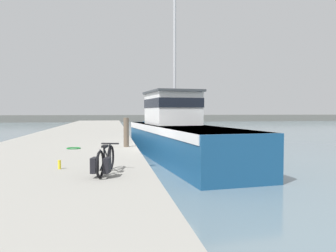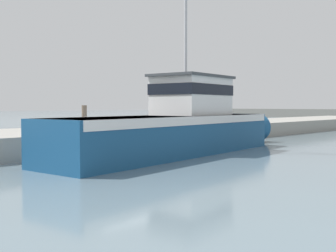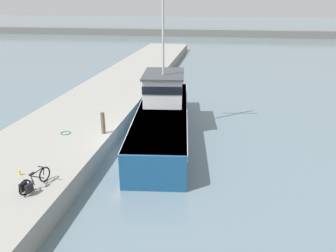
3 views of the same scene
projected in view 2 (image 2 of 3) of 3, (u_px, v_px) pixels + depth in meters
ground_plane at (109, 158)px, 17.08m from camera, size 320.00×320.00×0.00m
dock_pier at (51, 140)px, 20.12m from camera, size 6.26×80.00×0.95m
fishing_boat_main at (181, 125)px, 18.75m from camera, size 4.32×15.23×10.28m
mooring_post at (84, 119)px, 18.26m from camera, size 0.22×0.22×1.20m
hose_coil at (52, 131)px, 19.47m from camera, size 0.54×0.54×0.04m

